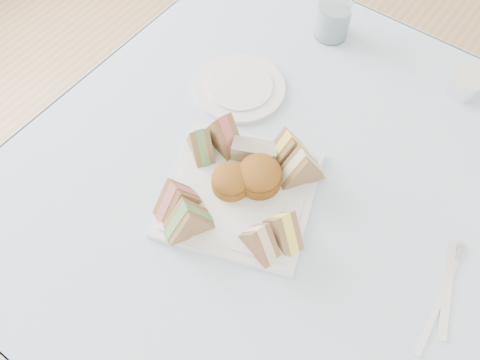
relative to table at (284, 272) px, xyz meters
The scene contains 20 objects.
floor 0.37m from the table, ahead, with size 4.00×4.00×0.00m, color #9E7751.
table is the anchor object (origin of this frame).
tablecloth 0.37m from the table, ahead, with size 1.02×1.02×0.01m, color silver.
serving_plate 0.40m from the table, 138.48° to the right, with size 0.26×0.26×0.01m, color silver.
sandwich_fl_a 0.48m from the table, 132.56° to the right, with size 0.08×0.04×0.07m, color brown, non-canonical shape.
sandwich_fl_b 0.47m from the table, 120.41° to the right, with size 0.09×0.04×0.08m, color brown, non-canonical shape.
sandwich_fr_a 0.44m from the table, 72.43° to the right, with size 0.08×0.04×0.07m, color brown, non-canonical shape.
sandwich_fr_b 0.44m from the table, 85.47° to the right, with size 0.08×0.04×0.07m, color brown, non-canonical shape.
sandwich_bl_a 0.46m from the table, 166.96° to the right, with size 0.08×0.04×0.07m, color brown, non-canonical shape.
sandwich_bl_b 0.46m from the table, behind, with size 0.09×0.04×0.08m, color brown, non-canonical shape.
sandwich_br_a 0.43m from the table, 119.38° to the left, with size 0.09×0.04×0.08m, color brown, non-canonical shape.
sandwich_br_b 0.43m from the table, 143.13° to the left, with size 0.08×0.04×0.07m, color brown, non-canonical shape.
scone_left 0.43m from the table, 143.71° to the right, with size 0.07×0.07×0.05m, color brown.
scone_right 0.42m from the table, 150.89° to the right, with size 0.08×0.08×0.05m, color brown.
pastry_slice 0.42m from the table, behind, with size 0.08×0.03×0.04m, color tan.
side_plate 0.46m from the table, 149.91° to the left, with size 0.19×0.19×0.01m, color silver.
water_glass 0.60m from the table, 113.19° to the left, with size 0.07×0.07×0.11m, color white.
tea_strainer 0.58m from the table, 70.50° to the left, with size 0.07×0.07×0.04m, color white.
knife 0.48m from the table, ahead, with size 0.01×0.18×0.00m, color white.
fork 0.48m from the table, ahead, with size 0.01×0.18×0.00m, color white.
Camera 1 is at (0.21, -0.47, 1.57)m, focal length 40.00 mm.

